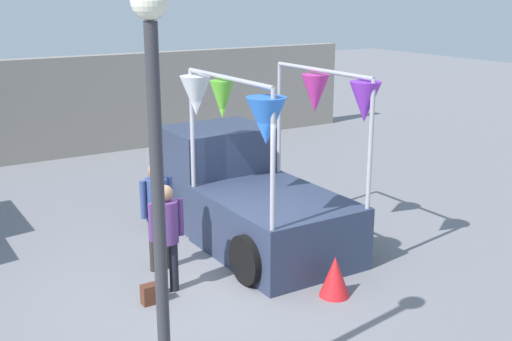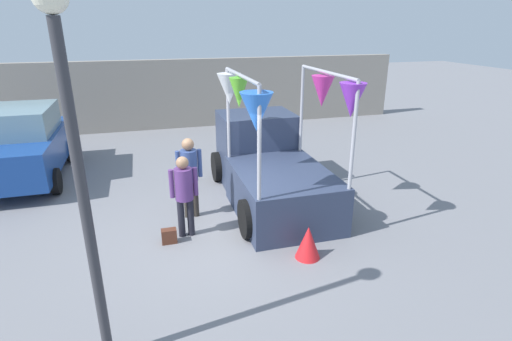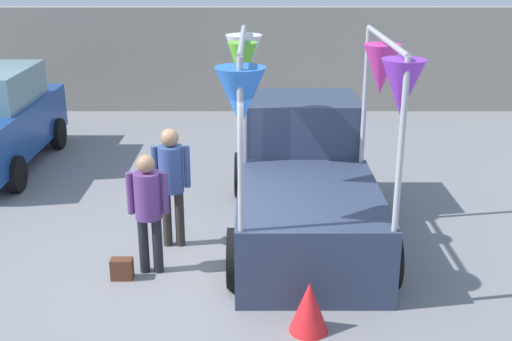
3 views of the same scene
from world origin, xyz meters
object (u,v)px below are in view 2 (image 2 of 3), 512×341
Objects in this scene: vendor_truck at (268,162)px; street_lamp at (74,144)px; person_customer at (184,189)px; parked_car at (25,144)px; folded_kite_bundle_crimson at (308,242)px; person_vendor at (189,170)px; handbag at (169,236)px.

street_lamp is (-3.34, -4.13, 1.88)m from vendor_truck.
vendor_truck is at bearing 32.92° from person_customer.
folded_kite_bundle_crimson is at bearing -44.79° from parked_car.
person_customer is at bearing 65.39° from street_lamp.
person_vendor is (0.20, 0.79, 0.08)m from person_customer.
person_customer is 0.92m from handbag.
folded_kite_bundle_crimson is (5.58, -5.54, -0.64)m from parked_car.
folded_kite_bundle_crimson is at bearing -92.25° from vendor_truck.
person_customer is 0.38× the size of street_lamp.
vendor_truck is 6.94× the size of folded_kite_bundle_crimson.
handbag is at bearing -119.16° from person_vendor.
street_lamp reaches higher than parked_car.
vendor_truck is at bearing 87.75° from folded_kite_bundle_crimson.
street_lamp is at bearing -156.17° from folded_kite_bundle_crimson.
vendor_truck reaches higher than folded_kite_bundle_crimson.
street_lamp reaches higher than vendor_truck.
vendor_truck is 2.58× the size of person_customer.
person_vendor is 6.16× the size of handbag.
street_lamp is (-0.93, -2.60, 2.62)m from handbag.
person_customer is at bearing 29.74° from handbag.
parked_car reaches higher than person_customer.
person_vendor is at bearing 129.13° from folded_kite_bundle_crimson.
person_vendor reaches higher than folded_kite_bundle_crimson.
street_lamp is at bearing -71.40° from parked_car.
person_vendor is 0.40× the size of street_lamp.
street_lamp is at bearing -109.72° from handbag.
vendor_truck is at bearing 32.47° from handbag.
vendor_truck is at bearing 51.03° from street_lamp.
parked_car is 14.29× the size of handbag.
vendor_truck reaches higher than person_customer.
handbag is 2.59m from folded_kite_bundle_crimson.
parked_car is at bearing 135.21° from folded_kite_bundle_crimson.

